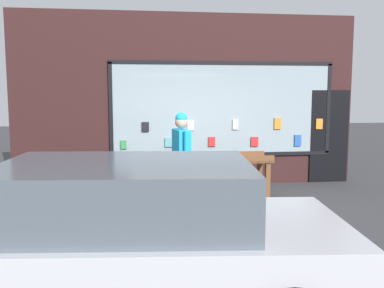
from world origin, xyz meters
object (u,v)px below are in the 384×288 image
small_dog (163,194)px  sandwich_board_sign (67,177)px  display_table_main (196,163)px  person_browsing (181,152)px  parked_car (127,233)px

small_dog → sandwich_board_sign: 2.07m
display_table_main → small_dog: (-0.68, -0.82, -0.39)m
person_browsing → parked_car: bearing=154.6°
person_browsing → parked_car: size_ratio=0.40×
display_table_main → person_browsing: person_browsing is taller
small_dog → sandwich_board_sign: size_ratio=0.56×
display_table_main → parked_car: (-1.23, -4.07, 0.04)m
small_dog → parked_car: parked_car is taller
person_browsing → small_dog: size_ratio=3.52×
small_dog → display_table_main: bearing=-72.1°
parked_car → small_dog: bearing=86.0°
person_browsing → sandwich_board_sign: bearing=56.7°
small_dog → parked_car: size_ratio=0.11×
person_browsing → small_dog: 0.81m
small_dog → parked_car: 3.32m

